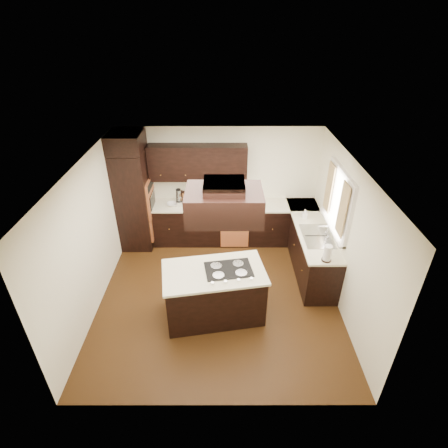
{
  "coord_description": "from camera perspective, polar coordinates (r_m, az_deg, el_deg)",
  "views": [
    {
      "loc": [
        0.1,
        -4.79,
        4.4
      ],
      "look_at": [
        0.1,
        0.6,
        1.15
      ],
      "focal_mm": 28.0,
      "sensor_mm": 36.0,
      "label": 1
    }
  ],
  "objects": [
    {
      "name": "countertop_right",
      "position": [
        6.89,
        14.15,
        -0.48
      ],
      "size": [
        0.63,
        2.4,
        0.04
      ],
      "primitive_type": "cube",
      "color": "#F3EECC",
      "rests_on": "base_cabinets_right"
    },
    {
      "name": "curtain_left",
      "position": [
        5.93,
        18.8,
        2.21
      ],
      "size": [
        0.02,
        0.34,
        0.9
      ],
      "primitive_type": "cube",
      "color": "beige",
      "rests_on": "wall_right"
    },
    {
      "name": "curtain_right",
      "position": [
        6.65,
        16.79,
        5.73
      ],
      "size": [
        0.02,
        0.34,
        0.9
      ],
      "primitive_type": "cube",
      "color": "beige",
      "rests_on": "wall_right"
    },
    {
      "name": "base_cabinets_right",
      "position": [
        7.14,
        13.8,
        -3.63
      ],
      "size": [
        0.6,
        2.4,
        0.88
      ],
      "primitive_type": "cube",
      "color": "black",
      "rests_on": "floor"
    },
    {
      "name": "blender_pitcher",
      "position": [
        7.35,
        -7.41,
        4.57
      ],
      "size": [
        0.13,
        0.13,
        0.26
      ],
      "primitive_type": "cone",
      "color": "silver",
      "rests_on": "blender_base"
    },
    {
      "name": "blender_base",
      "position": [
        7.43,
        -7.32,
        3.33
      ],
      "size": [
        0.15,
        0.15,
        0.1
      ],
      "primitive_type": "cylinder",
      "color": "silver",
      "rests_on": "countertop_back"
    },
    {
      "name": "window_frame",
      "position": [
        6.33,
        18.19,
        3.65
      ],
      "size": [
        0.06,
        1.32,
        1.12
      ],
      "primitive_type": "cube",
      "color": "white",
      "rests_on": "wall_right"
    },
    {
      "name": "ceiling",
      "position": [
        5.15,
        -1.12,
        9.54
      ],
      "size": [
        4.2,
        4.2,
        0.02
      ],
      "primitive_type": "cube",
      "color": "white",
      "rests_on": "ground"
    },
    {
      "name": "range_hood",
      "position": [
        4.8,
        0.01,
        3.23
      ],
      "size": [
        1.05,
        0.72,
        0.42
      ],
      "primitive_type": "cube",
      "color": "black",
      "rests_on": "ceiling"
    },
    {
      "name": "mixing_bowl",
      "position": [
        7.47,
        -8.41,
        3.22
      ],
      "size": [
        0.26,
        0.26,
        0.06
      ],
      "primitive_type": "imported",
      "rotation": [
        0.0,
        0.0,
        0.18
      ],
      "color": "white",
      "rests_on": "countertop_back"
    },
    {
      "name": "cooktop",
      "position": [
        5.58,
        0.74,
        -7.4
      ],
      "size": [
        0.81,
        0.61,
        0.01
      ],
      "primitive_type": "cube",
      "rotation": [
        0.0,
        0.0,
        0.17
      ],
      "color": "black",
      "rests_on": "island_top"
    },
    {
      "name": "wall_front",
      "position": [
        4.14,
        -1.42,
        -18.51
      ],
      "size": [
        4.2,
        0.02,
        2.5
      ],
      "primitive_type": "cube",
      "color": "white",
      "rests_on": "ground"
    },
    {
      "name": "dishwasher_front",
      "position": [
        7.47,
        1.74,
        -1.36
      ],
      "size": [
        0.6,
        0.05,
        0.72
      ],
      "primitive_type": "cube",
      "color": "#C36739",
      "rests_on": "floor"
    },
    {
      "name": "spice_rack",
      "position": [
        7.44,
        -6.06,
        4.22
      ],
      "size": [
        0.34,
        0.22,
        0.28
      ],
      "primitive_type": "cube",
      "rotation": [
        0.0,
        0.0,
        -0.43
      ],
      "color": "black",
      "rests_on": "countertop_back"
    },
    {
      "name": "soap_bottle",
      "position": [
        7.07,
        13.03,
        1.62
      ],
      "size": [
        0.1,
        0.1,
        0.19
      ],
      "primitive_type": "imported",
      "rotation": [
        0.0,
        0.0,
        0.2
      ],
      "color": "white",
      "rests_on": "countertop_right"
    },
    {
      "name": "paper_towel",
      "position": [
        5.93,
        16.54,
        -4.63
      ],
      "size": [
        0.18,
        0.18,
        0.29
      ],
      "primitive_type": "cylinder",
      "rotation": [
        0.0,
        0.0,
        0.41
      ],
      "color": "white",
      "rests_on": "countertop_right"
    },
    {
      "name": "island",
      "position": [
        5.87,
        -1.61,
        -11.35
      ],
      "size": [
        1.68,
        1.1,
        0.88
      ],
      "primitive_type": "cube",
      "rotation": [
        0.0,
        0.0,
        0.17
      ],
      "color": "black",
      "rests_on": "floor"
    },
    {
      "name": "wall_right",
      "position": [
        6.08,
        19.33,
        -2.11
      ],
      "size": [
        0.02,
        4.2,
        2.5
      ],
      "primitive_type": "cube",
      "color": "white",
      "rests_on": "ground"
    },
    {
      "name": "oven_column",
      "position": [
        7.54,
        -14.44,
        3.75
      ],
      "size": [
        0.65,
        0.75,
        2.12
      ],
      "primitive_type": "cube",
      "color": "black",
      "rests_on": "floor"
    },
    {
      "name": "wall_back",
      "position": [
        7.59,
        -0.77,
        6.55
      ],
      "size": [
        4.2,
        0.02,
        2.5
      ],
      "primitive_type": "cube",
      "color": "white",
      "rests_on": "ground"
    },
    {
      "name": "wall_left",
      "position": [
        6.14,
        -21.09,
        -2.1
      ],
      "size": [
        0.02,
        4.2,
        2.5
      ],
      "primitive_type": "cube",
      "color": "white",
      "rests_on": "ground"
    },
    {
      "name": "wall_oven_face",
      "position": [
        7.44,
        -11.88,
        4.2
      ],
      "size": [
        0.05,
        0.62,
        0.78
      ],
      "primitive_type": "cube",
      "color": "#C36739",
      "rests_on": "oven_column"
    },
    {
      "name": "floor",
      "position": [
        6.51,
        -0.89,
        -11.54
      ],
      "size": [
        4.2,
        4.2,
        0.02
      ],
      "primitive_type": "cube",
      "color": "#513013",
      "rests_on": "ground"
    },
    {
      "name": "hood_duct",
      "position": [
        4.68,
        0.01,
        6.21
      ],
      "size": [
        0.55,
        0.5,
        0.13
      ],
      "primitive_type": "cube",
      "color": "black",
      "rests_on": "ceiling"
    },
    {
      "name": "sink_rim",
      "position": [
        6.6,
        14.94,
        -1.9
      ],
      "size": [
        0.52,
        0.84,
        0.01
      ],
      "primitive_type": "cube",
      "color": "silver",
      "rests_on": "countertop_right"
    },
    {
      "name": "countertop_back",
      "position": [
        7.45,
        -0.51,
        3.06
      ],
      "size": [
        2.93,
        0.63,
        0.04
      ],
      "primitive_type": "cube",
      "color": "#F3EECC",
      "rests_on": "base_cabinets_back"
    },
    {
      "name": "base_cabinets_back",
      "position": [
        7.69,
        -0.49,
        0.09
      ],
      "size": [
        2.93,
        0.6,
        0.88
      ],
      "primitive_type": "cube",
      "color": "black",
      "rests_on": "floor"
    },
    {
      "name": "window_pane",
      "position": [
        6.33,
        18.43,
        3.65
      ],
      "size": [
        0.0,
        1.2,
        1.0
      ],
      "primitive_type": "cube",
      "color": "white",
      "rests_on": "wall_right"
    },
    {
      "name": "island_top",
      "position": [
        5.57,
        -1.67,
        -7.86
      ],
      "size": [
        1.75,
        1.17,
        0.04
      ],
      "primitive_type": "cube",
      "rotation": [
        0.0,
        0.0,
        0.17
      ],
      "color": "#F3EECC",
      "rests_on": "island"
    },
    {
      "name": "upper_cabinets",
      "position": [
        7.22,
        -4.28,
        9.98
      ],
      "size": [
        2.0,
        0.34,
        0.72
      ],
      "primitive_type": "cube",
      "color": "black",
      "rests_on": "wall_back"
    }
  ]
}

